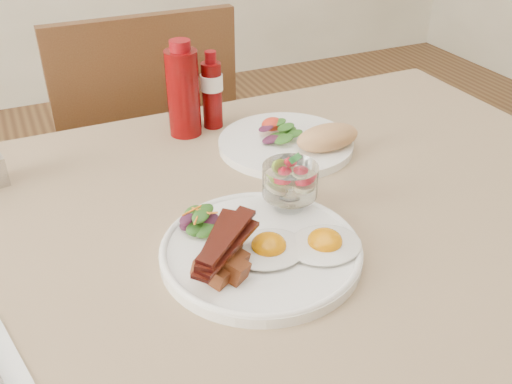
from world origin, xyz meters
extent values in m
cylinder|color=brown|center=(0.59, 0.36, 0.35)|extent=(0.06, 0.06, 0.71)
cube|color=brown|center=(0.00, 0.00, 0.73)|extent=(1.30, 0.85, 0.04)
cube|color=#9C855F|center=(0.00, 0.00, 0.75)|extent=(1.33, 0.88, 0.00)
cylinder|color=brown|center=(-0.18, 0.57, 0.23)|extent=(0.04, 0.04, 0.45)
cylinder|color=brown|center=(0.18, 0.57, 0.23)|extent=(0.04, 0.04, 0.45)
cylinder|color=brown|center=(-0.18, 0.93, 0.23)|extent=(0.04, 0.04, 0.45)
cylinder|color=brown|center=(0.18, 0.93, 0.23)|extent=(0.04, 0.04, 0.45)
cube|color=brown|center=(0.00, 0.75, 0.47)|extent=(0.42, 0.42, 0.03)
cube|color=brown|center=(0.00, 0.55, 0.70)|extent=(0.42, 0.03, 0.46)
cylinder|color=white|center=(-0.01, -0.09, 0.76)|extent=(0.28, 0.28, 0.02)
ellipsoid|color=white|center=(0.07, -0.12, 0.77)|extent=(0.13, 0.12, 0.01)
ellipsoid|color=orange|center=(0.07, -0.12, 0.78)|extent=(0.05, 0.05, 0.03)
ellipsoid|color=white|center=(-0.01, -0.10, 0.77)|extent=(0.13, 0.12, 0.01)
ellipsoid|color=orange|center=(-0.01, -0.10, 0.78)|extent=(0.05, 0.05, 0.03)
cube|color=maroon|center=(-0.09, -0.11, 0.78)|extent=(0.03, 0.03, 0.02)
cube|color=maroon|center=(-0.06, -0.11, 0.78)|extent=(0.03, 0.03, 0.03)
cube|color=maroon|center=(-0.09, -0.13, 0.78)|extent=(0.03, 0.03, 0.02)
cube|color=maroon|center=(-0.06, -0.09, 0.78)|extent=(0.03, 0.03, 0.02)
cube|color=maroon|center=(-0.07, -0.13, 0.78)|extent=(0.03, 0.03, 0.03)
cube|color=maroon|center=(-0.10, -0.11, 0.78)|extent=(0.03, 0.03, 0.02)
cube|color=maroon|center=(-0.07, -0.11, 0.80)|extent=(0.03, 0.03, 0.02)
cube|color=maroon|center=(-0.08, -0.12, 0.80)|extent=(0.03, 0.03, 0.02)
cube|color=#52180D|center=(-0.08, -0.11, 0.80)|extent=(0.10, 0.10, 0.01)
cube|color=#52180D|center=(-0.07, -0.11, 0.81)|extent=(0.11, 0.09, 0.01)
cube|color=#52180D|center=(-0.08, -0.10, 0.81)|extent=(0.09, 0.11, 0.01)
cube|color=#52180D|center=(-0.07, -0.11, 0.82)|extent=(0.11, 0.09, 0.01)
ellipsoid|color=#194512|center=(-0.08, -0.01, 0.77)|extent=(0.04, 0.03, 0.01)
ellipsoid|color=#194512|center=(-0.06, -0.01, 0.78)|extent=(0.03, 0.02, 0.01)
ellipsoid|color=#3E132B|center=(-0.09, 0.00, 0.78)|extent=(0.03, 0.02, 0.01)
ellipsoid|color=#194512|center=(-0.07, -0.03, 0.78)|extent=(0.03, 0.03, 0.01)
ellipsoid|color=#194512|center=(-0.09, -0.02, 0.78)|extent=(0.03, 0.02, 0.01)
ellipsoid|color=#3E132B|center=(-0.06, -0.02, 0.79)|extent=(0.03, 0.02, 0.01)
ellipsoid|color=#194512|center=(-0.08, 0.00, 0.79)|extent=(0.03, 0.02, 0.01)
ellipsoid|color=#194512|center=(-0.07, 0.00, 0.79)|extent=(0.03, 0.02, 0.01)
ellipsoid|color=#3E132B|center=(-0.09, -0.01, 0.79)|extent=(0.03, 0.02, 0.01)
ellipsoid|color=#194512|center=(-0.08, -0.02, 0.80)|extent=(0.03, 0.02, 0.01)
ellipsoid|color=#194512|center=(-0.06, -0.01, 0.80)|extent=(0.03, 0.02, 0.01)
cylinder|color=orange|center=(-0.07, -0.01, 0.80)|extent=(0.02, 0.03, 0.01)
cylinder|color=orange|center=(-0.08, 0.00, 0.80)|extent=(0.03, 0.01, 0.01)
cylinder|color=orange|center=(-0.07, -0.02, 0.80)|extent=(0.03, 0.02, 0.01)
cylinder|color=orange|center=(-0.08, -0.02, 0.80)|extent=(0.02, 0.03, 0.01)
cylinder|color=white|center=(0.07, -0.01, 0.77)|extent=(0.05, 0.05, 0.01)
cylinder|color=white|center=(0.07, -0.01, 0.79)|extent=(0.02, 0.02, 0.02)
cylinder|color=white|center=(0.07, -0.01, 0.82)|extent=(0.08, 0.08, 0.05)
cylinder|color=beige|center=(0.06, 0.00, 0.81)|extent=(0.02, 0.02, 0.01)
cylinder|color=beige|center=(0.08, -0.02, 0.81)|extent=(0.02, 0.02, 0.01)
cylinder|color=beige|center=(0.07, 0.00, 0.81)|extent=(0.02, 0.02, 0.01)
cylinder|color=#8EBC39|center=(0.06, 0.00, 0.83)|extent=(0.03, 0.03, 0.01)
cone|color=red|center=(0.08, -0.02, 0.83)|extent=(0.02, 0.02, 0.02)
cone|color=red|center=(0.06, -0.02, 0.84)|extent=(0.02, 0.02, 0.02)
cone|color=red|center=(0.07, 0.00, 0.84)|extent=(0.02, 0.02, 0.02)
ellipsoid|color=#2D7E36|center=(0.07, -0.01, 0.85)|extent=(0.02, 0.01, 0.00)
ellipsoid|color=#2D7E36|center=(0.08, -0.01, 0.85)|extent=(0.02, 0.01, 0.00)
cylinder|color=white|center=(0.17, 0.19, 0.76)|extent=(0.25, 0.25, 0.02)
ellipsoid|color=#194512|center=(0.15, 0.20, 0.77)|extent=(0.05, 0.04, 0.01)
ellipsoid|color=#194512|center=(0.18, 0.21, 0.78)|extent=(0.04, 0.04, 0.01)
ellipsoid|color=#3E132B|center=(0.13, 0.19, 0.78)|extent=(0.04, 0.03, 0.01)
ellipsoid|color=#194512|center=(0.15, 0.17, 0.78)|extent=(0.04, 0.04, 0.01)
ellipsoid|color=#194512|center=(0.18, 0.18, 0.78)|extent=(0.04, 0.03, 0.01)
ellipsoid|color=#3E132B|center=(0.14, 0.22, 0.78)|extent=(0.03, 0.03, 0.01)
ellipsoid|color=#194512|center=(0.17, 0.20, 0.79)|extent=(0.04, 0.03, 0.01)
ellipsoid|color=#194512|center=(0.17, 0.22, 0.79)|extent=(0.04, 0.03, 0.01)
ellipsoid|color=red|center=(0.16, 0.23, 0.78)|extent=(0.04, 0.03, 0.03)
ellipsoid|color=tan|center=(0.22, 0.13, 0.79)|extent=(0.14, 0.10, 0.05)
cylinder|color=#600506|center=(0.02, 0.33, 0.83)|extent=(0.07, 0.07, 0.17)
cylinder|color=maroon|center=(0.02, 0.33, 0.93)|extent=(0.04, 0.04, 0.02)
cylinder|color=#600506|center=(0.08, 0.34, 0.82)|extent=(0.04, 0.04, 0.13)
cylinder|color=white|center=(0.08, 0.34, 0.84)|extent=(0.05, 0.05, 0.03)
cylinder|color=maroon|center=(0.08, 0.34, 0.89)|extent=(0.02, 0.02, 0.02)
camera|label=1|loc=(-0.28, -0.65, 1.25)|focal=40.00mm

